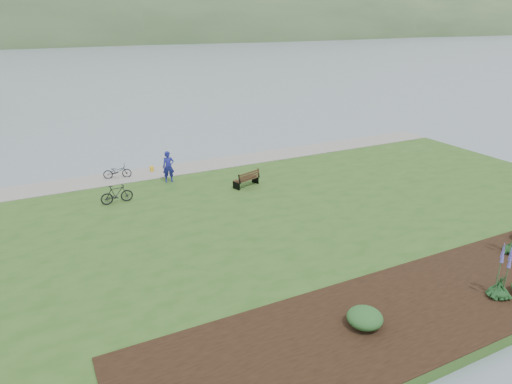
{
  "coord_description": "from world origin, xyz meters",
  "views": [
    {
      "loc": [
        -9.48,
        -18.23,
        8.91
      ],
      "look_at": [
        -0.59,
        -0.63,
        1.3
      ],
      "focal_mm": 32.0,
      "sensor_mm": 36.0,
      "label": 1
    }
  ],
  "objects": [
    {
      "name": "garden_bed",
      "position": [
        3.0,
        -9.8,
        0.42
      ],
      "size": [
        24.0,
        4.4,
        0.04
      ],
      "primitive_type": "cube",
      "color": "black",
      "rests_on": "lawn"
    },
    {
      "name": "shoreline_path",
      "position": [
        0.0,
        6.9,
        0.42
      ],
      "size": [
        34.0,
        2.2,
        0.03
      ],
      "primitive_type": "cube",
      "color": "gray",
      "rests_on": "lawn"
    },
    {
      "name": "park_bench",
      "position": [
        0.41,
        2.39,
        0.85
      ],
      "size": [
        1.56,
        1.01,
        0.9
      ],
      "rotation": [
        0.0,
        0.0,
        0.32
      ],
      "color": "#312013",
      "rests_on": "lawn"
    },
    {
      "name": "shrub_0",
      "position": [
        -1.65,
        -9.79,
        0.71
      ],
      "size": [
        1.06,
        1.06,
        0.53
      ],
      "primitive_type": "ellipsoid",
      "color": "#1E4C21",
      "rests_on": "garden_bed"
    },
    {
      "name": "echium_0",
      "position": [
        3.18,
        -10.55,
        1.31
      ],
      "size": [
        0.62,
        0.62,
        2.15
      ],
      "color": "#133418",
      "rests_on": "garden_bed"
    },
    {
      "name": "bicycle_a",
      "position": [
        -5.5,
        6.89,
        0.8
      ],
      "size": [
        0.83,
        1.61,
        0.8
      ],
      "primitive_type": "imported",
      "rotation": [
        0.0,
        0.0,
        1.37
      ],
      "color": "black",
      "rests_on": "lawn"
    },
    {
      "name": "lawn",
      "position": [
        0.0,
        -2.0,
        0.2
      ],
      "size": [
        34.0,
        20.0,
        0.4
      ],
      "primitive_type": "cube",
      "color": "#2A501C",
      "rests_on": "ground"
    },
    {
      "name": "pannier",
      "position": [
        -3.48,
        7.2,
        0.55
      ],
      "size": [
        0.21,
        0.3,
        0.31
      ],
      "primitive_type": "cube",
      "rotation": [
        0.0,
        0.0,
        -0.09
      ],
      "color": "gold",
      "rests_on": "lawn"
    },
    {
      "name": "ground",
      "position": [
        0.0,
        0.0,
        0.0
      ],
      "size": [
        600.0,
        600.0,
        0.0
      ],
      "primitive_type": "plane",
      "color": "slate",
      "rests_on": "ground"
    },
    {
      "name": "person",
      "position": [
        -3.08,
        5.01,
        1.41
      ],
      "size": [
        0.82,
        0.63,
        2.02
      ],
      "primitive_type": "imported",
      "rotation": [
        0.0,
        0.0,
        -0.19
      ],
      "color": "navy",
      "rests_on": "lawn"
    },
    {
      "name": "far_hillside",
      "position": [
        20.0,
        170.0,
        0.0
      ],
      "size": [
        580.0,
        80.0,
        38.0
      ],
      "primitive_type": null,
      "color": "#395630",
      "rests_on": "ground"
    },
    {
      "name": "bicycle_b",
      "position": [
        -6.24,
        3.16,
        0.87
      ],
      "size": [
        0.5,
        1.57,
        0.94
      ],
      "primitive_type": "imported",
      "rotation": [
        0.0,
        0.0,
        1.61
      ],
      "color": "black",
      "rests_on": "lawn"
    }
  ]
}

